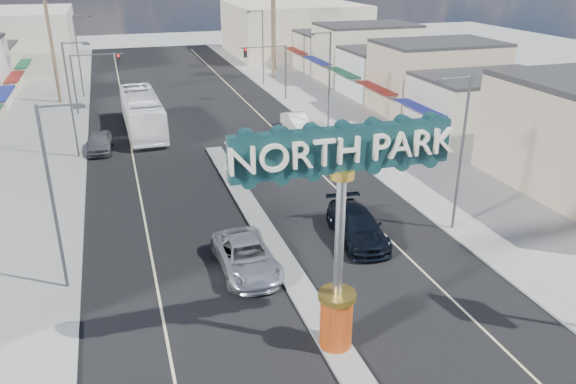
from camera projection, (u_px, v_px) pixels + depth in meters
ground at (211, 146)px, 47.53m from camera, size 160.00×160.00×0.00m
road at (211, 145)px, 47.52m from camera, size 20.00×120.00×0.01m
median_island at (260, 223)px, 33.42m from camera, size 1.30×30.00×0.16m
sidewalk_left at (33, 162)px, 43.61m from camera, size 8.00×120.00×0.12m
sidewalk_right at (362, 131)px, 51.40m from camera, size 8.00×120.00×0.12m
storefront_row_right at (396, 68)px, 64.49m from camera, size 12.00×42.00×6.00m
backdrop_far_right at (293, 29)px, 91.70m from camera, size 20.00×20.00×8.00m
gateway_sign at (341, 216)px, 20.59m from camera, size 8.20×1.50×9.15m
traffic_signal_left at (92, 72)px, 55.63m from camera, size 5.09×0.45×6.00m
traffic_signal_right at (270, 62)px, 60.75m from camera, size 5.09×0.45×6.00m
streetlight_l_near at (55, 191)px, 25.07m from camera, size 2.03×0.22×9.00m
streetlight_l_mid at (72, 95)px, 42.67m from camera, size 2.03×0.22×9.00m
streetlight_l_far at (79, 52)px, 62.02m from camera, size 2.03×0.22×9.00m
streetlight_r_near at (460, 147)px, 30.88m from camera, size 2.03×0.22×9.00m
streetlight_r_mid at (328, 78)px, 48.48m from camera, size 2.03×0.22×9.00m
streetlight_r_far at (262, 44)px, 67.83m from camera, size 2.03×0.22×9.00m
suv_left at (246, 257)px, 28.21m from camera, size 2.77×5.83×1.61m
suv_right at (357, 226)px, 31.34m from camera, size 2.97×6.12×1.72m
car_parked_left at (100, 142)px, 45.81m from camera, size 2.23×4.79×1.59m
car_parked_right at (297, 122)px, 51.39m from camera, size 1.79×4.79×1.56m
city_bus at (142, 112)px, 50.74m from camera, size 3.29×12.80×3.54m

